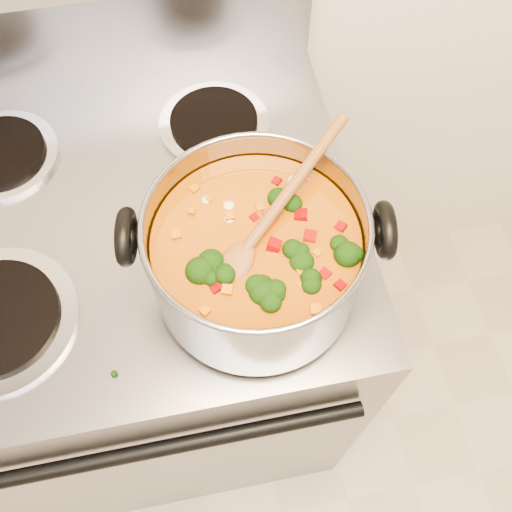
{
  "coord_description": "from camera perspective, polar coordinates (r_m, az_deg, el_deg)",
  "views": [
    {
      "loc": [
        0.1,
        0.64,
        1.67
      ],
      "look_at": [
        0.17,
        1.0,
        1.01
      ],
      "focal_mm": 40.0,
      "sensor_mm": 36.0,
      "label": 1
    }
  ],
  "objects": [
    {
      "name": "cooktop_crumbs",
      "position": [
        0.8,
        7.28,
        -8.46
      ],
      "size": [
        0.31,
        0.24,
        0.01
      ],
      "color": "black",
      "rests_on": "electric_range"
    },
    {
      "name": "electric_range",
      "position": [
        1.32,
        -9.63,
        -6.46
      ],
      "size": [
        0.75,
        0.68,
        1.08
      ],
      "color": "gray",
      "rests_on": "ground"
    },
    {
      "name": "wooden_spoon",
      "position": [
        0.71,
        0.76,
        3.06
      ],
      "size": [
        0.22,
        0.2,
        0.08
      ],
      "rotation": [
        0.0,
        0.0,
        0.73
      ],
      "color": "brown",
      "rests_on": "stockpot"
    },
    {
      "name": "stockpot",
      "position": [
        0.75,
        -0.01,
        0.04
      ],
      "size": [
        0.35,
        0.29,
        0.17
      ],
      "rotation": [
        0.0,
        0.0,
        -0.16
      ],
      "color": "gray",
      "rests_on": "electric_range"
    }
  ]
}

